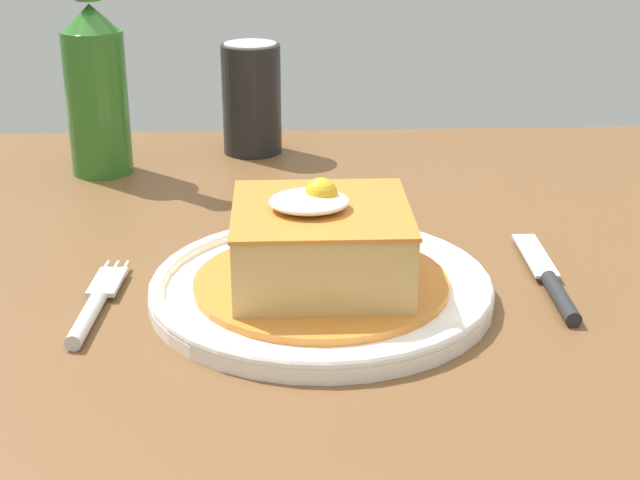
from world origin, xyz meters
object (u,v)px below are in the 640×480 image
Objects in this scene: soda_can at (252,99)px; beer_bottle_green at (95,80)px; main_plate at (321,288)px; fork at (94,306)px; knife at (553,285)px.

soda_can is 0.18m from beer_bottle_green.
main_plate reaches higher than fork.
main_plate is 0.18m from knife.
fork and knife have the same top height.
beer_bottle_green is at bearing 141.17° from knife.
beer_bottle_green is (-0.05, 0.34, 0.09)m from fork.
main_plate is 1.58× the size of knife.
knife is (0.18, 0.00, -0.00)m from main_plate.
main_plate reaches higher than knife.
soda_can is (0.11, 0.41, 0.06)m from fork.
main_plate is 0.40m from soda_can.
knife is 0.62× the size of beer_bottle_green.
knife is at bearing -58.33° from soda_can.
soda_can is 0.47× the size of beer_bottle_green.
fork is at bearing -81.57° from beer_bottle_green.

